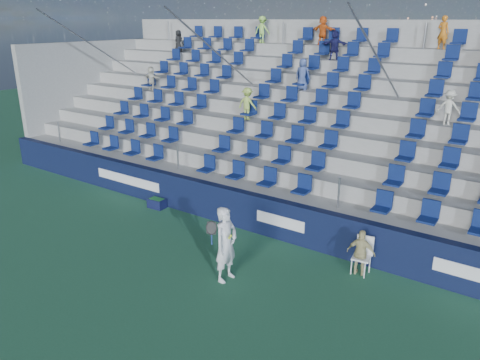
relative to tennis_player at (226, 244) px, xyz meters
name	(u,v)px	position (x,y,z in m)	size (l,w,h in m)	color
ground	(173,267)	(-1.50, -0.34, -0.98)	(70.00, 70.00, 0.00)	#2C6744
sponsor_wall	(241,209)	(-1.49, 2.80, -0.38)	(24.00, 0.32, 1.20)	#0E1636
grandstand	(316,131)	(-1.50, 7.90, 1.16)	(24.00, 8.17, 6.63)	#9A9A95
tennis_player	(226,244)	(0.00, 0.00, 0.00)	(0.69, 0.73, 1.95)	silver
line_judge_chair	(363,252)	(2.67, 2.31, -0.41)	(0.50, 0.51, 1.00)	white
line_judge	(361,253)	(2.67, 2.16, -0.36)	(0.72, 0.30, 1.23)	tan
ball_bin	(157,203)	(-4.79, 2.41, -0.79)	(0.62, 0.42, 0.34)	#0E1236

